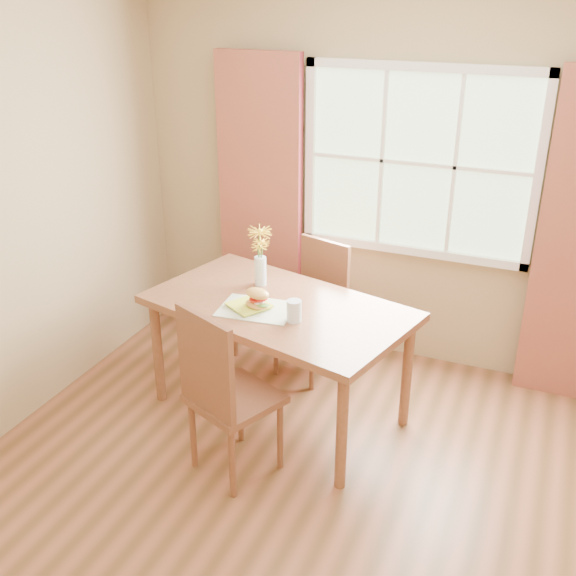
# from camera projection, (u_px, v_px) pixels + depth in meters

# --- Properties ---
(room) EXTENTS (4.24, 3.84, 2.74)m
(room) POSITION_uv_depth(u_px,v_px,m) (325.00, 289.00, 3.08)
(room) COLOR brown
(room) RESTS_ON ground
(window) EXTENTS (1.62, 0.06, 1.32)m
(window) POSITION_uv_depth(u_px,v_px,m) (418.00, 163.00, 4.58)
(window) COLOR #A4C998
(window) RESTS_ON room
(curtain_left) EXTENTS (0.65, 0.08, 2.20)m
(curtain_left) POSITION_uv_depth(u_px,v_px,m) (260.00, 204.00, 5.08)
(curtain_left) COLOR maroon
(curtain_left) RESTS_ON room
(dining_table) EXTENTS (1.81, 1.30, 0.79)m
(dining_table) POSITION_uv_depth(u_px,v_px,m) (278.00, 316.00, 4.24)
(dining_table) COLOR brown
(dining_table) RESTS_ON room
(chair_near) EXTENTS (0.59, 0.59, 1.07)m
(chair_near) POSITION_uv_depth(u_px,v_px,m) (222.00, 389.00, 3.71)
(chair_near) COLOR brown
(chair_near) RESTS_ON room
(chair_far) EXTENTS (0.51, 0.51, 0.98)m
(chair_far) POSITION_uv_depth(u_px,v_px,m) (315.00, 302.00, 4.81)
(chair_far) COLOR brown
(chair_far) RESTS_ON room
(placemat) EXTENTS (0.48, 0.37, 0.01)m
(placemat) POSITION_uv_depth(u_px,v_px,m) (257.00, 309.00, 4.13)
(placemat) COLOR beige
(placemat) RESTS_ON dining_table
(plate) EXTENTS (0.30, 0.30, 0.01)m
(plate) POSITION_uv_depth(u_px,v_px,m) (249.00, 306.00, 4.15)
(plate) COLOR #CCDE37
(plate) RESTS_ON placemat
(croissant_sandwich) EXTENTS (0.19, 0.16, 0.12)m
(croissant_sandwich) POSITION_uv_depth(u_px,v_px,m) (257.00, 299.00, 4.09)
(croissant_sandwich) COLOR #E6B44E
(croissant_sandwich) RESTS_ON plate
(water_glass) EXTENTS (0.09, 0.09, 0.13)m
(water_glass) POSITION_uv_depth(u_px,v_px,m) (294.00, 311.00, 3.97)
(water_glass) COLOR silver
(water_glass) RESTS_ON dining_table
(flower_vase) EXTENTS (0.16, 0.16, 0.40)m
(flower_vase) POSITION_uv_depth(u_px,v_px,m) (260.00, 251.00, 4.37)
(flower_vase) COLOR silver
(flower_vase) RESTS_ON dining_table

